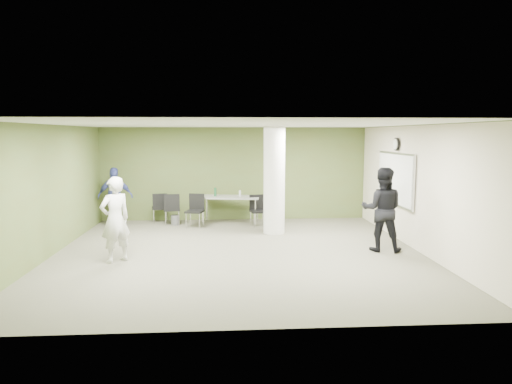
{
  "coord_description": "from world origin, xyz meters",
  "views": [
    {
      "loc": [
        -0.25,
        -9.79,
        2.59
      ],
      "look_at": [
        0.46,
        1.0,
        1.22
      ],
      "focal_mm": 32.0,
      "sensor_mm": 36.0,
      "label": 1
    }
  ],
  "objects": [
    {
      "name": "wall_clock",
      "position": [
        3.92,
        1.2,
        2.35
      ],
      "size": [
        0.06,
        0.32,
        0.32
      ],
      "color": "black",
      "rests_on": "wall_right_cream"
    },
    {
      "name": "ceiling",
      "position": [
        0.0,
        0.0,
        2.8
      ],
      "size": [
        8.0,
        8.0,
        0.0
      ],
      "primitive_type": "plane",
      "rotation": [
        3.14,
        0.0,
        0.0
      ],
      "color": "white",
      "rests_on": "wall_back"
    },
    {
      "name": "column",
      "position": [
        1.0,
        2.0,
        1.4
      ],
      "size": [
        0.56,
        0.56,
        2.8
      ],
      "primitive_type": "cylinder",
      "color": "silver",
      "rests_on": "floor"
    },
    {
      "name": "chair_table_left",
      "position": [
        -1.12,
        2.93,
        0.54
      ],
      "size": [
        0.56,
        0.56,
        0.93
      ],
      "rotation": [
        0.0,
        0.0,
        -0.24
      ],
      "color": "black",
      "rests_on": "floor"
    },
    {
      "name": "wall_right_cream",
      "position": [
        4.0,
        0.0,
        1.4
      ],
      "size": [
        0.02,
        8.0,
        2.8
      ],
      "primitive_type": "cube",
      "color": "beige",
      "rests_on": "floor"
    },
    {
      "name": "man_black",
      "position": [
        3.2,
        -0.02,
        0.94
      ],
      "size": [
        1.08,
        0.95,
        1.87
      ],
      "primitive_type": "imported",
      "rotation": [
        0.0,
        0.0,
        2.84
      ],
      "color": "black",
      "rests_on": "floor"
    },
    {
      "name": "chair_back_left",
      "position": [
        -2.2,
        3.57,
        0.51
      ],
      "size": [
        0.52,
        0.52,
        0.88
      ],
      "rotation": [
        0.0,
        0.0,
        3.34
      ],
      "color": "black",
      "rests_on": "floor"
    },
    {
      "name": "man_blue",
      "position": [
        -3.4,
        3.25,
        0.83
      ],
      "size": [
        0.99,
        0.43,
        1.66
      ],
      "primitive_type": "imported",
      "rotation": [
        0.0,
        0.0,
        3.17
      ],
      "color": "#3C4797",
      "rests_on": "floor"
    },
    {
      "name": "folding_table",
      "position": [
        -0.15,
        3.33,
        0.75
      ],
      "size": [
        1.79,
        1.01,
        1.05
      ],
      "rotation": [
        0.0,
        0.0,
        -0.17
      ],
      "color": "gray",
      "rests_on": "floor"
    },
    {
      "name": "chair_table_right",
      "position": [
        0.63,
        2.96,
        0.51
      ],
      "size": [
        0.52,
        0.52,
        0.88
      ],
      "rotation": [
        0.0,
        0.0,
        0.22
      ],
      "color": "black",
      "rests_on": "floor"
    },
    {
      "name": "wastebasket",
      "position": [
        -1.73,
        3.23,
        0.14
      ],
      "size": [
        0.25,
        0.25,
        0.29
      ],
      "primitive_type": "cylinder",
      "color": "#4C4C4C",
      "rests_on": "floor"
    },
    {
      "name": "woman_white",
      "position": [
        -2.5,
        -0.56,
        0.88
      ],
      "size": [
        0.76,
        0.74,
        1.75
      ],
      "primitive_type": "imported",
      "rotation": [
        0.0,
        0.0,
        3.86
      ],
      "color": "silver",
      "rests_on": "floor"
    },
    {
      "name": "whiteboard",
      "position": [
        3.92,
        1.2,
        1.5
      ],
      "size": [
        0.05,
        2.3,
        1.3
      ],
      "color": "silver",
      "rests_on": "wall_right_cream"
    },
    {
      "name": "chair_back_right",
      "position": [
        -1.81,
        3.21,
        0.53
      ],
      "size": [
        0.51,
        0.51,
        0.91
      ],
      "rotation": [
        0.0,
        0.0,
        3.27
      ],
      "color": "black",
      "rests_on": "floor"
    },
    {
      "name": "wall_left",
      "position": [
        -4.0,
        0.0,
        1.4
      ],
      "size": [
        0.02,
        8.0,
        2.8
      ],
      "primitive_type": "cube",
      "color": "#545C2B",
      "rests_on": "floor"
    },
    {
      "name": "floor",
      "position": [
        0.0,
        0.0,
        0.0
      ],
      "size": [
        8.0,
        8.0,
        0.0
      ],
      "primitive_type": "plane",
      "color": "#585645",
      "rests_on": "ground"
    },
    {
      "name": "wall_back",
      "position": [
        0.0,
        4.0,
        1.4
      ],
      "size": [
        8.0,
        2.8,
        0.02
      ],
      "primitive_type": "cube",
      "rotation": [
        1.57,
        0.0,
        0.0
      ],
      "color": "#545C2B",
      "rests_on": "floor"
    }
  ]
}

